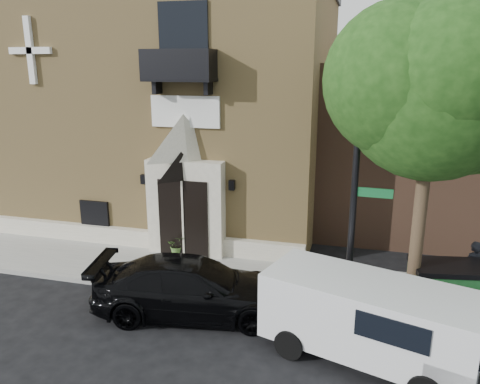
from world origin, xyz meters
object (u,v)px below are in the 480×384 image
object	(u,v)px
cargo_van	(376,320)
fire_hydrant	(320,292)
dumpster	(451,288)
pedestrian_near	(472,270)
black_sedan	(192,287)
street_sign	(355,194)

from	to	relation	value
cargo_van	fire_hydrant	bearing A→B (deg)	143.08
cargo_van	dumpster	bearing A→B (deg)	69.67
fire_hydrant	pedestrian_near	bearing A→B (deg)	21.64
black_sedan	pedestrian_near	size ratio (longest dim) A/B	3.14
dumpster	pedestrian_near	distance (m)	1.21
black_sedan	fire_hydrant	bearing A→B (deg)	-83.55
street_sign	dumpster	bearing A→B (deg)	14.97
cargo_van	street_sign	bearing A→B (deg)	125.68
street_sign	dumpster	distance (m)	3.58
fire_hydrant	pedestrian_near	xyz separation A→B (m)	(3.93, 1.56, 0.42)
black_sedan	cargo_van	bearing A→B (deg)	-111.61
black_sedan	dumpster	world-z (taller)	black_sedan
black_sedan	fire_hydrant	xyz separation A→B (m)	(3.22, 0.96, -0.19)
street_sign	dumpster	size ratio (longest dim) A/B	2.87
pedestrian_near	dumpster	bearing A→B (deg)	25.92
street_sign	fire_hydrant	bearing A→B (deg)	-175.81
dumpster	pedestrian_near	xyz separation A→B (m)	(0.68, 0.99, 0.16)
black_sedan	cargo_van	distance (m)	4.67
cargo_van	fire_hydrant	size ratio (longest dim) A/B	5.89
cargo_van	street_sign	size ratio (longest dim) A/B	0.78
black_sedan	dumpster	size ratio (longest dim) A/B	2.37
cargo_van	black_sedan	bearing A→B (deg)	-174.08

